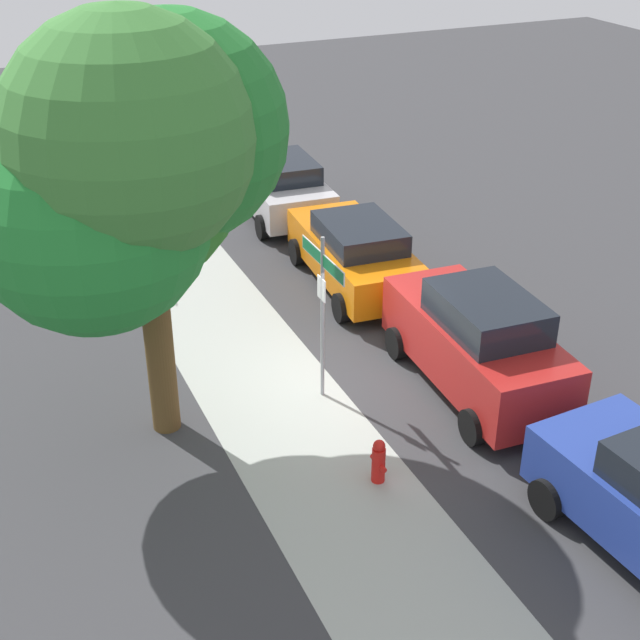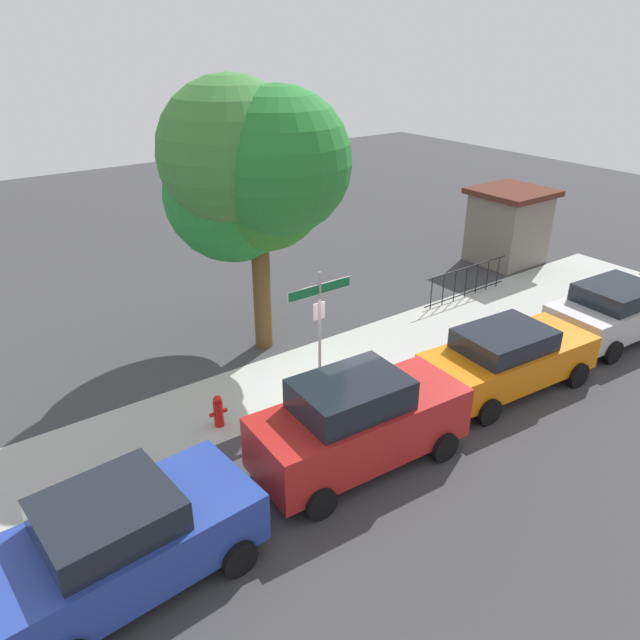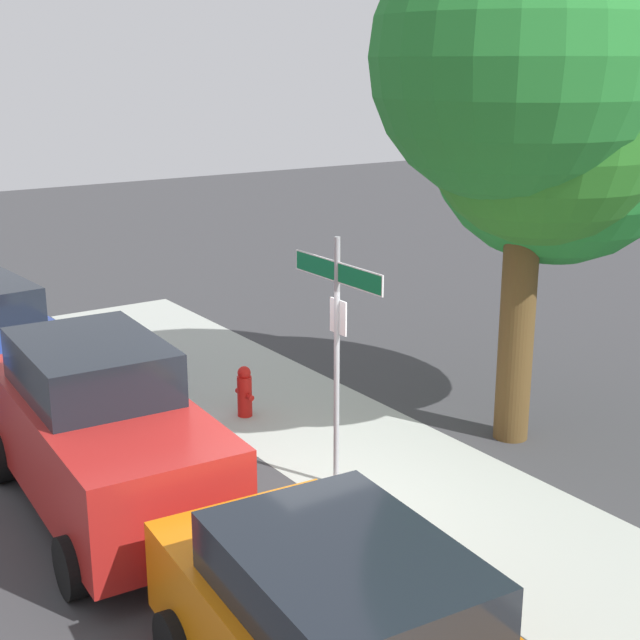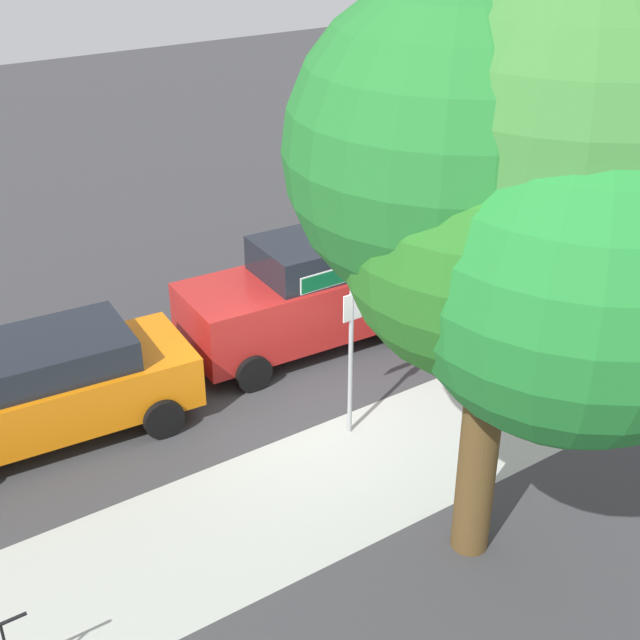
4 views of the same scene
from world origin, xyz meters
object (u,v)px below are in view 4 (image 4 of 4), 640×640
shade_tree (525,196)px  car_orange (46,387)px  street_sign (352,306)px  car_red (307,294)px  car_blue (496,239)px  fire_hydrant (485,366)px

shade_tree → car_orange: (3.76, -5.57, -3.95)m
shade_tree → street_sign: bearing=-91.3°
street_sign → car_red: 3.05m
car_red → car_blue: bearing=-175.2°
street_sign → car_blue: street_sign is taller
shade_tree → fire_hydrant: (-2.71, -2.85, -4.41)m
fire_hydrant → street_sign: bearing=-4.3°
car_red → street_sign: bearing=73.0°
car_red → fire_hydrant: 3.36m
car_blue → car_red: bearing=-2.2°
street_sign → car_blue: (-5.76, -2.80, -1.29)m
car_red → car_orange: bearing=4.7°
car_orange → shade_tree: bearing=128.5°
street_sign → car_orange: 4.78m
shade_tree → fire_hydrant: bearing=-133.6°
shade_tree → car_orange: bearing=-56.0°
street_sign → car_blue: 6.53m
fire_hydrant → car_red: bearing=-59.5°
shade_tree → fire_hydrant: size_ratio=9.20×
car_red → fire_hydrant: bearing=123.6°
car_orange → car_red: bearing=-173.9°
street_sign → car_orange: street_sign is taller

